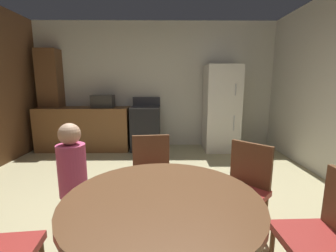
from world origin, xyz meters
TOP-DOWN VIEW (x-y plane):
  - ground_plane at (0.00, 0.00)m, footprint 14.00×14.00m
  - wall_back at (0.00, 3.16)m, footprint 5.48×0.12m
  - kitchen_counter at (-1.49, 2.76)m, footprint 1.90×0.60m
  - pantry_column at (-2.22, 2.94)m, footprint 0.44×0.36m
  - oven_range at (-0.19, 2.76)m, footprint 0.60×0.60m
  - refrigerator at (1.39, 2.71)m, footprint 0.68×0.68m
  - microwave at (-1.08, 2.76)m, footprint 0.44×0.32m
  - dining_table at (0.22, -0.83)m, footprint 1.12×1.12m
  - chair_east at (1.20, -0.80)m, footprint 0.41×0.41m
  - chair_northeast at (0.92, -0.13)m, footprint 0.57×0.57m
  - chair_north at (0.09, 0.16)m, footprint 0.45×0.45m
  - person_child at (-0.51, -0.28)m, footprint 0.31×0.31m

SIDE VIEW (x-z plane):
  - ground_plane at x=0.00m, z-range 0.00..0.00m
  - kitchen_counter at x=-1.49m, z-range 0.00..0.90m
  - oven_range at x=-0.19m, z-range -0.08..1.02m
  - chair_east at x=1.20m, z-range 0.07..0.94m
  - chair_northeast at x=0.92m, z-range 0.07..0.94m
  - chair_north at x=0.09m, z-range 0.07..0.94m
  - person_child at x=-0.51m, z-range 0.03..1.12m
  - dining_table at x=0.22m, z-range 0.22..0.98m
  - refrigerator at x=1.39m, z-range 0.00..1.76m
  - microwave at x=-1.08m, z-range 0.90..1.16m
  - pantry_column at x=-2.22m, z-range 0.00..2.10m
  - wall_back at x=0.00m, z-range 0.00..2.70m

